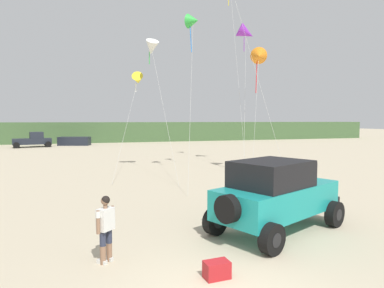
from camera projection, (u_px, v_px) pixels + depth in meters
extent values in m
cube|color=#426038|center=(129.00, 132.00, 56.06)|extent=(90.00, 6.16, 3.19)
cube|color=teal|center=(277.00, 199.00, 10.58)|extent=(4.77, 3.49, 0.90)
cube|color=teal|center=(305.00, 181.00, 11.64)|extent=(1.70, 2.00, 0.12)
cube|color=black|center=(271.00, 174.00, 10.29)|extent=(2.82, 2.55, 0.80)
cube|color=black|center=(293.00, 171.00, 11.08)|extent=(0.78, 1.56, 0.72)
cube|color=black|center=(314.00, 197.00, 12.10)|extent=(0.92, 1.73, 0.28)
cylinder|color=black|center=(228.00, 209.00, 9.04)|extent=(0.59, 0.83, 0.77)
cylinder|color=black|center=(281.00, 203.00, 12.55)|extent=(0.89, 0.62, 0.84)
cylinder|color=black|center=(281.00, 203.00, 12.55)|extent=(0.48, 0.45, 0.38)
cylinder|color=black|center=(335.00, 214.00, 11.01)|extent=(0.89, 0.62, 0.84)
cylinder|color=black|center=(335.00, 214.00, 11.01)|extent=(0.48, 0.45, 0.38)
cylinder|color=black|center=(215.00, 221.00, 10.23)|extent=(0.89, 0.62, 0.84)
cylinder|color=black|center=(215.00, 221.00, 10.23)|extent=(0.48, 0.45, 0.38)
cylinder|color=black|center=(272.00, 239.00, 8.69)|extent=(0.89, 0.62, 0.84)
cylinder|color=black|center=(272.00, 239.00, 8.69)|extent=(0.48, 0.45, 0.38)
cylinder|color=#8C664C|center=(103.00, 254.00, 8.13)|extent=(0.14, 0.14, 0.49)
cylinder|color=#2D3347|center=(103.00, 239.00, 8.10)|extent=(0.15, 0.15, 0.36)
cube|color=silver|center=(102.00, 262.00, 8.16)|extent=(0.26, 0.26, 0.10)
cylinder|color=#8C664C|center=(109.00, 251.00, 8.32)|extent=(0.14, 0.14, 0.49)
cylinder|color=#2D3347|center=(109.00, 236.00, 8.29)|extent=(0.15, 0.15, 0.36)
cube|color=silver|center=(108.00, 259.00, 8.35)|extent=(0.26, 0.26, 0.10)
cube|color=silver|center=(106.00, 219.00, 8.16)|extent=(0.47, 0.47, 0.54)
cylinder|color=#8C664C|center=(98.00, 222.00, 7.94)|extent=(0.09, 0.09, 0.56)
cylinder|color=silver|center=(98.00, 214.00, 7.93)|extent=(0.11, 0.11, 0.16)
cylinder|color=#8C664C|center=(113.00, 217.00, 8.39)|extent=(0.09, 0.09, 0.56)
cylinder|color=silver|center=(113.00, 209.00, 8.38)|extent=(0.11, 0.11, 0.16)
cylinder|color=#8C664C|center=(105.00, 207.00, 8.14)|extent=(0.10, 0.10, 0.08)
sphere|color=#8C664C|center=(105.00, 201.00, 8.13)|extent=(0.21, 0.21, 0.21)
sphere|color=black|center=(106.00, 200.00, 8.12)|extent=(0.21, 0.21, 0.21)
cube|color=#B21E23|center=(217.00, 270.00, 7.42)|extent=(0.58, 0.40, 0.38)
cube|color=#1E232D|center=(32.00, 141.00, 43.60)|extent=(4.90, 2.83, 0.76)
cube|color=#1E232D|center=(36.00, 135.00, 43.81)|extent=(1.94, 2.10, 0.84)
cylinder|color=black|center=(47.00, 143.00, 45.44)|extent=(0.80, 0.41, 0.76)
cylinder|color=black|center=(48.00, 144.00, 43.62)|extent=(0.80, 0.41, 0.76)
cylinder|color=black|center=(16.00, 144.00, 43.63)|extent=(0.80, 0.41, 0.76)
cylinder|color=black|center=(16.00, 145.00, 41.81)|extent=(0.80, 0.41, 0.76)
cube|color=#1E232D|center=(74.00, 141.00, 46.77)|extent=(4.50, 2.78, 1.20)
cylinder|color=silver|center=(238.00, 72.00, 23.75)|extent=(1.41, 5.93, 13.75)
cone|color=white|center=(151.00, 48.00, 22.09)|extent=(1.18, 1.47, 1.38)
cylinder|color=green|center=(149.00, 58.00, 22.09)|extent=(0.05, 0.09, 0.79)
cylinder|color=silver|center=(164.00, 109.00, 19.76)|extent=(0.38, 5.61, 8.24)
cone|color=orange|center=(259.00, 56.00, 21.09)|extent=(1.59, 1.72, 1.52)
cylinder|color=red|center=(256.00, 77.00, 21.14)|extent=(0.05, 0.14, 2.00)
cylinder|color=silver|center=(256.00, 115.00, 19.31)|extent=(2.28, 3.61, 7.52)
cone|color=green|center=(193.00, 21.00, 20.75)|extent=(1.32, 1.35, 1.23)
cylinder|color=blue|center=(191.00, 39.00, 20.78)|extent=(0.05, 0.40, 1.74)
cylinder|color=silver|center=(191.00, 95.00, 18.01)|extent=(2.09, 5.84, 9.63)
cylinder|color=silver|center=(254.00, 67.00, 18.95)|extent=(2.04, 4.30, 12.99)
cone|color=purple|center=(246.00, 33.00, 25.41)|extent=(1.76, 1.63, 1.72)
cylinder|color=purple|center=(244.00, 44.00, 25.43)|extent=(0.05, 0.06, 1.04)
cylinder|color=silver|center=(245.00, 97.00, 22.98)|extent=(2.57, 5.09, 10.09)
cone|color=yellow|center=(138.00, 80.00, 23.69)|extent=(1.19, 1.30, 1.27)
cylinder|color=white|center=(136.00, 88.00, 23.68)|extent=(0.05, 0.14, 0.64)
cylinder|color=silver|center=(127.00, 125.00, 20.82)|extent=(2.29, 5.79, 6.34)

